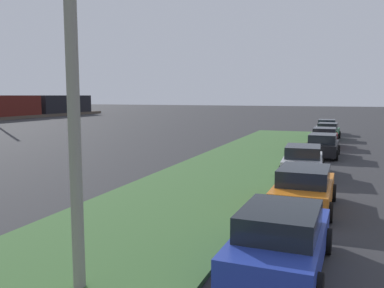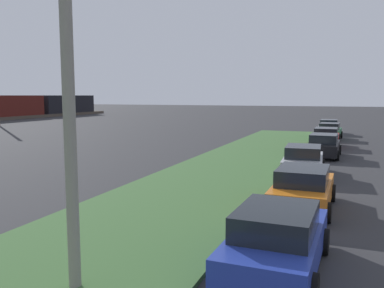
{
  "view_description": "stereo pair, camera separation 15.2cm",
  "coord_description": "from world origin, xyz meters",
  "px_view_note": "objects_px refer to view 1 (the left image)",
  "views": [
    {
      "loc": [
        -3.98,
        2.8,
        3.89
      ],
      "look_at": [
        14.21,
        9.63,
        1.56
      ],
      "focal_mm": 38.02,
      "sensor_mm": 36.0,
      "label": 1
    },
    {
      "loc": [
        -3.92,
        2.65,
        3.89
      ],
      "look_at": [
        14.21,
        9.63,
        1.56
      ],
      "focal_mm": 38.02,
      "sensor_mm": 36.0,
      "label": 2
    }
  ],
  "objects_px": {
    "parked_car_green": "(328,131)",
    "parked_car_silver": "(303,161)",
    "parked_car_orange": "(304,188)",
    "parked_car_black": "(323,146)",
    "streetlight": "(90,68)",
    "parked_car_blue": "(281,239)",
    "parked_car_white": "(327,127)",
    "parked_car_red": "(324,137)"
  },
  "relations": [
    {
      "from": "parked_car_green",
      "to": "parked_car_silver",
      "type": "bearing_deg",
      "value": -179.19
    },
    {
      "from": "parked_car_orange",
      "to": "parked_car_black",
      "type": "distance_m",
      "value": 12.79
    },
    {
      "from": "streetlight",
      "to": "parked_car_silver",
      "type": "bearing_deg",
      "value": -10.76
    },
    {
      "from": "parked_car_blue",
      "to": "parked_car_white",
      "type": "xyz_separation_m",
      "value": [
        34.54,
        0.43,
        0.0
      ]
    },
    {
      "from": "parked_car_black",
      "to": "parked_car_red",
      "type": "bearing_deg",
      "value": 2.54
    },
    {
      "from": "parked_car_black",
      "to": "parked_car_blue",
      "type": "bearing_deg",
      "value": -178.83
    },
    {
      "from": "parked_car_blue",
      "to": "parked_car_green",
      "type": "distance_m",
      "value": 29.16
    },
    {
      "from": "parked_car_orange",
      "to": "parked_car_green",
      "type": "relative_size",
      "value": 0.99
    },
    {
      "from": "streetlight",
      "to": "parked_car_orange",
      "type": "bearing_deg",
      "value": -22.94
    },
    {
      "from": "parked_car_black",
      "to": "parked_car_white",
      "type": "distance_m",
      "value": 16.42
    },
    {
      "from": "parked_car_silver",
      "to": "parked_car_green",
      "type": "height_order",
      "value": "same"
    },
    {
      "from": "parked_car_green",
      "to": "parked_car_white",
      "type": "relative_size",
      "value": 1.02
    },
    {
      "from": "parked_car_orange",
      "to": "parked_car_red",
      "type": "bearing_deg",
      "value": 1.26
    },
    {
      "from": "parked_car_blue",
      "to": "parked_car_green",
      "type": "xyz_separation_m",
      "value": [
        29.16,
        0.13,
        0.0
      ]
    },
    {
      "from": "parked_car_blue",
      "to": "parked_car_black",
      "type": "relative_size",
      "value": 1.0
    },
    {
      "from": "parked_car_red",
      "to": "parked_car_green",
      "type": "xyz_separation_m",
      "value": [
        5.72,
        -0.02,
        0.0
      ]
    },
    {
      "from": "parked_car_silver",
      "to": "parked_car_green",
      "type": "relative_size",
      "value": 1.0
    },
    {
      "from": "parked_car_black",
      "to": "parked_car_silver",
      "type": "bearing_deg",
      "value": 176.02
    },
    {
      "from": "parked_car_orange",
      "to": "parked_car_white",
      "type": "height_order",
      "value": "same"
    },
    {
      "from": "parked_car_red",
      "to": "parked_car_white",
      "type": "xyz_separation_m",
      "value": [
        11.11,
        0.27,
        0.0
      ]
    },
    {
      "from": "parked_car_blue",
      "to": "parked_car_green",
      "type": "relative_size",
      "value": 0.99
    },
    {
      "from": "parked_car_blue",
      "to": "parked_car_silver",
      "type": "height_order",
      "value": "same"
    },
    {
      "from": "parked_car_orange",
      "to": "parked_car_black",
      "type": "xyz_separation_m",
      "value": [
        12.79,
        0.03,
        0.0
      ]
    },
    {
      "from": "parked_car_red",
      "to": "streetlight",
      "type": "distance_m",
      "value": 26.21
    },
    {
      "from": "parked_car_silver",
      "to": "parked_car_white",
      "type": "distance_m",
      "value": 23.05
    },
    {
      "from": "parked_car_blue",
      "to": "parked_car_orange",
      "type": "bearing_deg",
      "value": 1.3
    },
    {
      "from": "parked_car_white",
      "to": "streetlight",
      "type": "distance_m",
      "value": 37.17
    },
    {
      "from": "parked_car_blue",
      "to": "parked_car_black",
      "type": "xyz_separation_m",
      "value": [
        18.13,
        0.02,
        0.0
      ]
    },
    {
      "from": "parked_car_orange",
      "to": "parked_car_white",
      "type": "xyz_separation_m",
      "value": [
        29.2,
        0.44,
        0.0
      ]
    },
    {
      "from": "parked_car_blue",
      "to": "parked_car_red",
      "type": "bearing_deg",
      "value": 1.77
    },
    {
      "from": "parked_car_silver",
      "to": "streetlight",
      "type": "relative_size",
      "value": 0.59
    },
    {
      "from": "parked_car_black",
      "to": "streetlight",
      "type": "bearing_deg",
      "value": 172.16
    },
    {
      "from": "parked_car_orange",
      "to": "parked_car_green",
      "type": "distance_m",
      "value": 23.82
    },
    {
      "from": "parked_car_orange",
      "to": "parked_car_silver",
      "type": "height_order",
      "value": "same"
    },
    {
      "from": "parked_car_blue",
      "to": "parked_car_green",
      "type": "bearing_deg",
      "value": 1.65
    },
    {
      "from": "parked_car_silver",
      "to": "parked_car_white",
      "type": "relative_size",
      "value": 1.02
    },
    {
      "from": "parked_car_red",
      "to": "parked_car_white",
      "type": "relative_size",
      "value": 1.0
    },
    {
      "from": "parked_car_blue",
      "to": "parked_car_white",
      "type": "height_order",
      "value": "same"
    },
    {
      "from": "parked_car_black",
      "to": "parked_car_white",
      "type": "relative_size",
      "value": 1.01
    },
    {
      "from": "streetlight",
      "to": "parked_car_white",
      "type": "bearing_deg",
      "value": -4.36
    },
    {
      "from": "parked_car_white",
      "to": "parked_car_silver",
      "type": "bearing_deg",
      "value": 179.52
    },
    {
      "from": "parked_car_silver",
      "to": "parked_car_green",
      "type": "distance_m",
      "value": 17.67
    }
  ]
}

